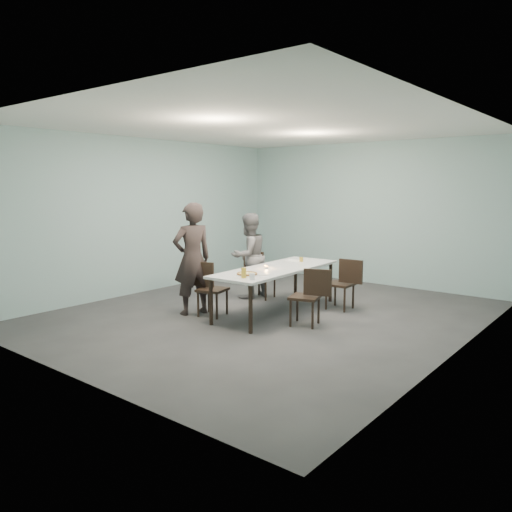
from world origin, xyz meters
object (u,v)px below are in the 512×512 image
Objects in this scene: table at (276,271)px; tealight at (266,267)px; diner_near at (192,259)px; chair_near_right at (310,293)px; chair_far_left at (259,271)px; chair_near_left at (208,285)px; diner_far at (249,256)px; water_tumbler at (252,277)px; beer_glass at (244,273)px; amber_tumbler at (301,259)px; side_plate at (263,274)px; chair_far_right at (344,281)px; pizza at (247,274)px.

tealight reaches higher than table.
table is 1.39m from diner_near.
chair_near_right reaches higher than table.
chair_far_left is (-0.91, 0.68, -0.19)m from table.
diner_far is at bearing 88.41° from chair_near_left.
chair_near_left reaches higher than water_tumbler.
beer_glass reaches higher than chair_near_right.
amber_tumbler is (-0.22, 1.84, -0.03)m from beer_glass.
diner_near is 1.15× the size of diner_far.
diner_far reaches higher than chair_near_right.
diner_far is at bearing 127.44° from beer_glass.
beer_glass is at bearing -74.50° from tealight.
tealight is (0.94, 0.76, -0.14)m from diner_near.
side_plate is 0.45m from water_tumbler.
chair_near_left is 0.99m from beer_glass.
chair_far_right is 5.80× the size of beer_glass.
amber_tumbler reaches higher than table.
chair_far_right is 2.02m from beer_glass.
chair_near_right is 0.76m from side_plate.
chair_near_left and chair_far_right have the same top height.
beer_glass is 2.68× the size of tealight.
chair_far_right is 1.86m from pizza.
table is at bearing 43.93° from chair_far_right.
pizza is 0.24m from beer_glass.
diner_far reaches higher than chair_far_left.
chair_far_right reaches higher than pizza.
pizza is at bearing 14.70° from chair_near_right.
chair_near_left and chair_far_left have the same top height.
diner_near reaches higher than pizza.
water_tumbler is (0.29, -0.24, 0.03)m from pizza.
pizza is 0.38m from water_tumbler.
chair_near_left is 2.56× the size of pizza.
pizza is at bearing 114.61° from diner_near.
table is 1.15m from chair_far_left.
chair_far_right is at bearing 3.55° from amber_tumbler.
diner_near is 1.37m from water_tumbler.
chair_far_left is 2.05m from chair_near_right.
tealight is at bearing -110.73° from table.
chair_far_left is at bearing -164.48° from diner_near.
amber_tumbler is (0.96, 1.74, -0.12)m from diner_near.
beer_glass is (-0.06, -0.39, 0.07)m from side_plate.
chair_near_left is 1.53m from chair_far_left.
beer_glass reaches higher than chair_far_left.
water_tumbler is at bearing -71.73° from table.
chair_near_right is 0.99m from pizza.
diner_far is at bearing 130.80° from water_tumbler.
chair_near_right is 0.48× the size of diner_near.
beer_glass is 0.19m from water_tumbler.
chair_far_right is 15.54× the size of tealight.
chair_near_left is 10.88× the size of amber_tumbler.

